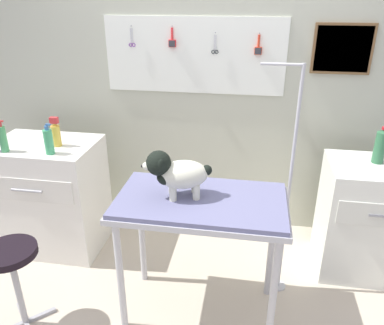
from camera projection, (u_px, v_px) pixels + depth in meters
ground at (184, 322)px, 2.50m from camera, size 4.40×4.00×0.04m
rear_wall_panel at (211, 97)px, 3.16m from camera, size 4.00×0.11×2.30m
grooming_table at (201, 212)px, 2.27m from camera, size 1.02×0.57×0.86m
grooming_arm at (287, 197)px, 2.47m from camera, size 0.30×0.11×1.60m
dog at (176, 173)px, 2.19m from camera, size 0.40×0.25×0.29m
counter_left at (51, 195)px, 3.09m from camera, size 0.80×0.58×0.91m
cabinet_right at (369, 219)px, 2.80m from camera, size 0.68×0.54×0.87m
stool at (12, 265)px, 2.27m from camera, size 0.32×0.32×0.59m
spray_bottle_short at (3, 139)px, 2.71m from camera, size 0.06×0.06×0.24m
spray_bottle_tall at (56, 134)px, 2.82m from camera, size 0.07×0.07×0.22m
detangler_spray at (49, 141)px, 2.68m from camera, size 0.06×0.06×0.23m
soda_bottle at (380, 146)px, 2.63m from camera, size 0.08×0.08×0.26m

